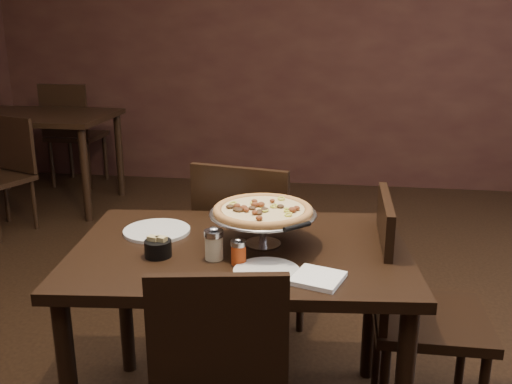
# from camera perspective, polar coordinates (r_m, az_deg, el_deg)

# --- Properties ---
(room) EXTENTS (6.04, 7.04, 2.84)m
(room) POSITION_cam_1_polar(r_m,az_deg,el_deg) (2.01, 0.39, 12.62)
(room) COLOR black
(room) RESTS_ON ground
(dining_table) EXTENTS (1.29, 0.93, 0.76)m
(dining_table) POSITION_cam_1_polar(r_m,az_deg,el_deg) (2.12, -1.55, -8.00)
(dining_table) COLOR black
(dining_table) RESTS_ON ground
(background_table) EXTENTS (1.27, 0.85, 0.80)m
(background_table) POSITION_cam_1_polar(r_m,az_deg,el_deg) (5.20, -21.11, 6.17)
(background_table) COLOR black
(background_table) RESTS_ON ground
(pizza_stand) EXTENTS (0.39, 0.39, 0.16)m
(pizza_stand) POSITION_cam_1_polar(r_m,az_deg,el_deg) (2.06, 0.70, -1.90)
(pizza_stand) COLOR #AFB0B6
(pizza_stand) RESTS_ON dining_table
(parmesan_shaker) EXTENTS (0.07, 0.07, 0.12)m
(parmesan_shaker) POSITION_cam_1_polar(r_m,az_deg,el_deg) (1.97, -4.22, -5.19)
(parmesan_shaker) COLOR beige
(parmesan_shaker) RESTS_ON dining_table
(pepper_flake_shaker) EXTENTS (0.05, 0.05, 0.09)m
(pepper_flake_shaker) POSITION_cam_1_polar(r_m,az_deg,el_deg) (1.93, -1.76, -5.98)
(pepper_flake_shaker) COLOR #9C2B0E
(pepper_flake_shaker) RESTS_ON dining_table
(packet_caddy) EXTENTS (0.09, 0.09, 0.07)m
(packet_caddy) POSITION_cam_1_polar(r_m,az_deg,el_deg) (2.02, -9.78, -5.51)
(packet_caddy) COLOR black
(packet_caddy) RESTS_ON dining_table
(napkin_stack) EXTENTS (0.19, 0.19, 0.02)m
(napkin_stack) POSITION_cam_1_polar(r_m,az_deg,el_deg) (1.83, 6.21, -8.57)
(napkin_stack) COLOR white
(napkin_stack) RESTS_ON dining_table
(plate_left) EXTENTS (0.26, 0.26, 0.01)m
(plate_left) POSITION_cam_1_polar(r_m,az_deg,el_deg) (2.25, -9.89, -3.84)
(plate_left) COLOR silver
(plate_left) RESTS_ON dining_table
(plate_near) EXTENTS (0.22, 0.22, 0.01)m
(plate_near) POSITION_cam_1_polar(r_m,az_deg,el_deg) (1.88, 1.07, -7.96)
(plate_near) COLOR silver
(plate_near) RESTS_ON dining_table
(serving_spatula) EXTENTS (0.15, 0.15, 0.02)m
(serving_spatula) POSITION_cam_1_polar(r_m,az_deg,el_deg) (1.91, 4.13, -3.54)
(serving_spatula) COLOR #AFB0B6
(serving_spatula) RESTS_ON pizza_stand
(chair_far) EXTENTS (0.53, 0.53, 0.95)m
(chair_far) POSITION_cam_1_polar(r_m,az_deg,el_deg) (2.66, -0.65, -5.92)
(chair_far) COLOR black
(chair_far) RESTS_ON ground
(chair_side) EXTENTS (0.43, 0.43, 0.93)m
(chair_side) POSITION_cam_1_polar(r_m,az_deg,el_deg) (2.31, 15.33, -10.69)
(chair_side) COLOR black
(chair_side) RESTS_ON ground
(bg_chair_far) EXTENTS (0.48, 0.48, 0.99)m
(bg_chair_far) POSITION_cam_1_polar(r_m,az_deg,el_deg) (5.74, -17.88, 5.87)
(bg_chair_far) COLOR black
(bg_chair_far) RESTS_ON ground
(bg_chair_near) EXTENTS (0.52, 0.52, 0.86)m
(bg_chair_near) POSITION_cam_1_polar(r_m,az_deg,el_deg) (4.68, -23.80, 2.01)
(bg_chair_near) COLOR black
(bg_chair_near) RESTS_ON ground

